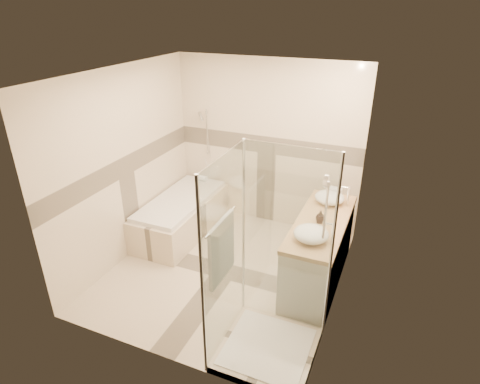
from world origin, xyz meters
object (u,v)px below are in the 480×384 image
at_px(amenity_bottle_b, 320,216).
at_px(vessel_sink_near, 330,197).
at_px(vessel_sink_far, 311,234).
at_px(bathtub, 181,213).
at_px(shower_enclosure, 260,305).
at_px(vanity, 319,251).
at_px(amenity_bottle_a, 320,217).

bearing_deg(amenity_bottle_b, vessel_sink_near, 90.00).
bearing_deg(vessel_sink_far, bathtub, 159.03).
xyz_separation_m(shower_enclosure, amenity_bottle_b, (0.27, 1.24, 0.41)).
height_order(vanity, amenity_bottle_a, amenity_bottle_a).
bearing_deg(amenity_bottle_a, vessel_sink_far, -90.00).
relative_size(bathtub, amenity_bottle_a, 12.14).
height_order(bathtub, shower_enclosure, shower_enclosure).
bearing_deg(amenity_bottle_a, shower_enclosure, -102.67).
distance_m(vessel_sink_far, amenity_bottle_b, 0.44).
xyz_separation_m(vanity, vessel_sink_far, (-0.02, -0.47, 0.50)).
xyz_separation_m(vessel_sink_near, vessel_sink_far, (0.00, -0.96, 0.00)).
xyz_separation_m(bathtub, amenity_bottle_a, (2.13, -0.41, 0.61)).
bearing_deg(vessel_sink_far, vessel_sink_near, 90.00).
bearing_deg(bathtub, vanity, -9.25).
height_order(bathtub, amenity_bottle_b, amenity_bottle_b).
distance_m(shower_enclosure, amenity_bottle_b, 1.34).
bearing_deg(vanity, amenity_bottle_b, -124.67).
bearing_deg(shower_enclosure, vanity, 77.03).
xyz_separation_m(bathtub, vessel_sink_near, (2.13, 0.14, 0.62)).
distance_m(vanity, shower_enclosure, 1.31).
distance_m(shower_enclosure, amenity_bottle_a, 1.31).
bearing_deg(shower_enclosure, vessel_sink_near, 81.20).
height_order(vessel_sink_near, amenity_bottle_a, vessel_sink_near).
xyz_separation_m(vanity, vessel_sink_near, (-0.02, 0.49, 0.50)).
bearing_deg(vessel_sink_near, bathtub, -176.20).
height_order(bathtub, vessel_sink_far, vessel_sink_far).
relative_size(bathtub, shower_enclosure, 0.83).
height_order(vessel_sink_far, amenity_bottle_a, vessel_sink_far).
bearing_deg(bathtub, amenity_bottle_b, -10.09).
height_order(shower_enclosure, vessel_sink_near, shower_enclosure).
height_order(bathtub, vanity, vanity).
distance_m(vessel_sink_near, amenity_bottle_b, 0.52).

